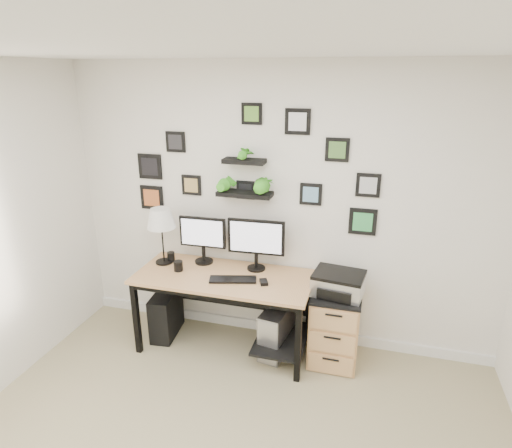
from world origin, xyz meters
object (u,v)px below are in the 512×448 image
(monitor_right, at_px, (256,240))
(mug, at_px, (178,266))
(pc_tower_black, at_px, (166,314))
(printer, at_px, (339,283))
(table_lamp, at_px, (161,220))
(monitor_left, at_px, (203,237))
(desk, at_px, (229,286))
(pc_tower_grey, at_px, (277,330))
(file_cabinet, at_px, (335,326))

(monitor_right, xyz_separation_m, mug, (-0.69, -0.22, -0.24))
(pc_tower_black, xyz_separation_m, printer, (1.65, 0.04, 0.54))
(mug, xyz_separation_m, pc_tower_black, (-0.20, 0.06, -0.57))
(pc_tower_black, bearing_deg, monitor_right, 4.17)
(table_lamp, distance_m, pc_tower_black, 0.96)
(monitor_left, xyz_separation_m, mug, (-0.16, -0.23, -0.22))
(desk, xyz_separation_m, printer, (0.98, 0.05, 0.14))
(monitor_left, distance_m, pc_tower_grey, 1.12)
(mug, bearing_deg, desk, 6.33)
(monitor_right, bearing_deg, desk, -142.16)
(desk, relative_size, file_cabinet, 2.39)
(file_cabinet, bearing_deg, monitor_left, 174.70)
(monitor_right, bearing_deg, file_cabinet, -8.06)
(table_lamp, bearing_deg, mug, -31.23)
(desk, height_order, pc_tower_black, desk)
(monitor_right, xyz_separation_m, pc_tower_grey, (0.24, -0.16, -0.81))
(monitor_left, relative_size, pc_tower_black, 1.02)
(pc_tower_grey, bearing_deg, desk, -178.60)
(desk, distance_m, monitor_left, 0.53)
(monitor_right, height_order, pc_tower_grey, monitor_right)
(monitor_left, distance_m, pc_tower_black, 0.89)
(desk, bearing_deg, file_cabinet, 3.40)
(file_cabinet, bearing_deg, desk, -176.60)
(pc_tower_black, relative_size, printer, 0.98)
(table_lamp, xyz_separation_m, pc_tower_grey, (1.14, -0.06, -0.96))
(desk, height_order, printer, printer)
(table_lamp, distance_m, pc_tower_grey, 1.49)
(table_lamp, height_order, pc_tower_black, table_lamp)
(mug, bearing_deg, printer, 4.05)
(printer, bearing_deg, table_lamp, 179.16)
(monitor_right, relative_size, mug, 5.58)
(desk, height_order, file_cabinet, desk)
(monitor_left, xyz_separation_m, monitor_right, (0.53, -0.01, 0.02))
(desk, height_order, table_lamp, table_lamp)
(pc_tower_black, height_order, file_cabinet, file_cabinet)
(table_lamp, bearing_deg, desk, -6.30)
(table_lamp, bearing_deg, file_cabinet, -0.59)
(desk, bearing_deg, monitor_right, 37.84)
(monitor_left, bearing_deg, pc_tower_black, -154.39)
(pc_tower_grey, relative_size, printer, 1.06)
(desk, height_order, pc_tower_grey, desk)
(pc_tower_grey, relative_size, file_cabinet, 0.73)
(table_lamp, bearing_deg, pc_tower_black, -78.15)
(mug, height_order, pc_tower_black, mug)
(printer, bearing_deg, pc_tower_black, -178.52)
(mug, relative_size, printer, 0.20)
(monitor_left, relative_size, file_cabinet, 0.69)
(table_lamp, relative_size, pc_tower_black, 1.21)
(monitor_left, xyz_separation_m, pc_tower_black, (-0.35, -0.17, -0.79))
(monitor_right, bearing_deg, mug, -162.30)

